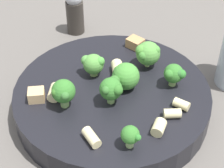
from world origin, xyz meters
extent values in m
plane|color=#5B5651|center=(0.00, 0.00, 0.00)|extent=(2.00, 2.00, 0.00)
cylinder|color=black|center=(0.00, 0.00, 0.02)|extent=(0.29, 0.29, 0.04)
cylinder|color=silver|center=(0.00, 0.00, 0.04)|extent=(0.26, 0.26, 0.01)
torus|color=black|center=(0.00, 0.00, 0.04)|extent=(0.29, 0.29, 0.00)
cylinder|color=#93B766|center=(0.02, -0.04, 0.04)|extent=(0.01, 0.01, 0.01)
sphere|color=#569942|center=(0.02, -0.04, 0.06)|extent=(0.03, 0.03, 0.03)
sphere|color=#518A3C|center=(0.02, -0.05, 0.06)|extent=(0.02, 0.02, 0.02)
sphere|color=#549743|center=(0.03, -0.05, 0.06)|extent=(0.02, 0.02, 0.02)
sphere|color=#4B9A3C|center=(0.01, -0.03, 0.07)|extent=(0.01, 0.01, 0.01)
cylinder|color=#84AD60|center=(0.07, 0.02, 0.05)|extent=(0.01, 0.01, 0.02)
sphere|color=#387A2D|center=(0.07, 0.02, 0.07)|extent=(0.03, 0.03, 0.03)
sphere|color=#366F29|center=(0.07, 0.01, 0.07)|extent=(0.01, 0.01, 0.01)
sphere|color=#3A7128|center=(0.08, 0.03, 0.07)|extent=(0.01, 0.01, 0.01)
sphere|color=#376F30|center=(0.07, 0.03, 0.07)|extent=(0.01, 0.01, 0.01)
cylinder|color=#93B766|center=(-0.09, 0.01, 0.05)|extent=(0.01, 0.01, 0.01)
sphere|color=#387A2D|center=(-0.09, 0.01, 0.06)|extent=(0.03, 0.03, 0.03)
sphere|color=#31692E|center=(-0.09, 0.02, 0.07)|extent=(0.01, 0.01, 0.01)
sphere|color=#37782D|center=(-0.08, 0.01, 0.07)|extent=(0.01, 0.01, 0.01)
sphere|color=#307A2C|center=(-0.10, 0.02, 0.06)|extent=(0.01, 0.01, 0.01)
cylinder|color=#93B766|center=(-0.02, 0.00, 0.04)|extent=(0.01, 0.01, 0.01)
sphere|color=#478E38|center=(-0.02, 0.00, 0.06)|extent=(0.04, 0.04, 0.04)
sphere|color=#407D31|center=(-0.01, -0.01, 0.07)|extent=(0.02, 0.02, 0.02)
sphere|color=#428E36|center=(-0.01, 0.00, 0.06)|extent=(0.02, 0.02, 0.02)
cylinder|color=#9EC175|center=(-0.07, -0.04, 0.05)|extent=(0.01, 0.01, 0.01)
sphere|color=#569942|center=(-0.07, -0.04, 0.06)|extent=(0.04, 0.04, 0.04)
sphere|color=#4E923C|center=(-0.08, -0.04, 0.07)|extent=(0.01, 0.01, 0.01)
sphere|color=#4B923B|center=(-0.06, -0.04, 0.07)|extent=(0.02, 0.02, 0.02)
sphere|color=#52963B|center=(-0.05, -0.04, 0.07)|extent=(0.02, 0.02, 0.02)
cylinder|color=#9EC175|center=(0.00, 0.11, 0.05)|extent=(0.01, 0.01, 0.01)
sphere|color=#387A2D|center=(0.00, 0.11, 0.06)|extent=(0.02, 0.02, 0.02)
sphere|color=#346E2F|center=(0.00, 0.11, 0.06)|extent=(0.01, 0.01, 0.01)
sphere|color=#3A7C2C|center=(0.00, 0.11, 0.06)|extent=(0.01, 0.01, 0.01)
sphere|color=#327A2E|center=(-0.01, 0.12, 0.06)|extent=(0.01, 0.01, 0.01)
cylinder|color=#84AD60|center=(0.01, 0.03, 0.05)|extent=(0.01, 0.01, 0.01)
sphere|color=#387A2D|center=(0.01, 0.03, 0.06)|extent=(0.03, 0.03, 0.03)
sphere|color=#347129|center=(0.00, 0.04, 0.07)|extent=(0.02, 0.02, 0.02)
sphere|color=#356E2A|center=(0.00, 0.02, 0.07)|extent=(0.02, 0.02, 0.02)
sphere|color=#356D2D|center=(0.02, 0.04, 0.07)|extent=(0.01, 0.01, 0.01)
cylinder|color=beige|center=(0.08, 0.00, 0.05)|extent=(0.02, 0.03, 0.02)
cylinder|color=beige|center=(-0.04, 0.09, 0.05)|extent=(0.03, 0.03, 0.02)
cylinder|color=beige|center=(-0.09, 0.06, 0.05)|extent=(0.02, 0.02, 0.01)
cylinder|color=beige|center=(0.05, 0.09, 0.05)|extent=(0.02, 0.03, 0.01)
cylinder|color=beige|center=(-0.02, -0.03, 0.05)|extent=(0.02, 0.03, 0.02)
cylinder|color=beige|center=(-0.07, 0.07, 0.05)|extent=(0.02, 0.02, 0.01)
cube|color=tan|center=(-0.06, -0.10, 0.05)|extent=(0.03, 0.03, 0.02)
cube|color=tan|center=(0.11, 0.00, 0.05)|extent=(0.02, 0.02, 0.02)
cylinder|color=#332D28|center=(0.03, -0.23, 0.03)|extent=(0.03, 0.03, 0.06)
camera|label=1|loc=(0.08, 0.40, 0.40)|focal=60.00mm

